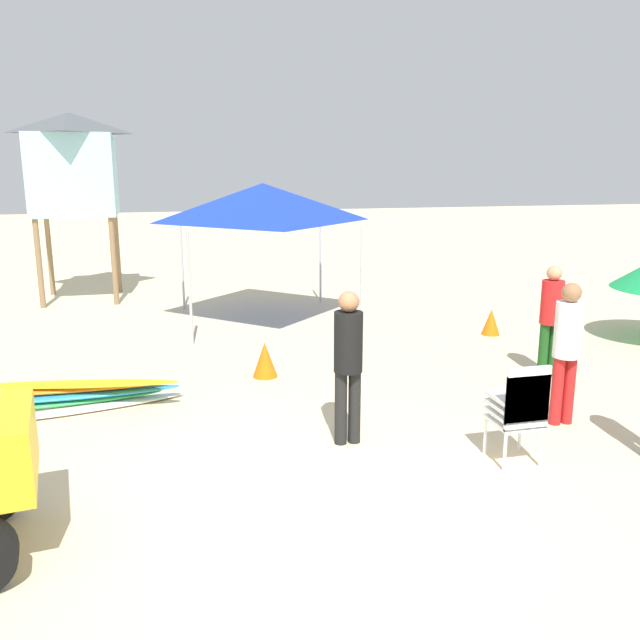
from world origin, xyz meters
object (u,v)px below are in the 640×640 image
stacked_plastic_chairs (520,406)px  surfboard_pile (82,395)px  lifeguard_tower (73,164)px  traffic_cone_far (491,322)px  traffic_cone_near (265,360)px  lifeguard_far_right (567,344)px  popup_canopy (263,203)px  lifeguard_near_left (348,357)px  lifeguard_near_right (551,314)px

stacked_plastic_chairs → surfboard_pile: stacked_plastic_chairs is taller
lifeguard_tower → traffic_cone_far: bearing=-34.6°
surfboard_pile → traffic_cone_near: traffic_cone_near is taller
lifeguard_far_right → popup_canopy: size_ratio=0.56×
traffic_cone_near → surfboard_pile: bearing=-162.6°
lifeguard_far_right → lifeguard_tower: bearing=124.2°
lifeguard_near_left → popup_canopy: bearing=89.4°
lifeguard_near_right → lifeguard_tower: bearing=133.2°
lifeguard_far_right → popup_canopy: bearing=112.8°
stacked_plastic_chairs → traffic_cone_far: size_ratio=2.29×
lifeguard_near_left → lifeguard_near_right: (3.57, 1.61, -0.06)m
lifeguard_tower → traffic_cone_far: lifeguard_tower is taller
surfboard_pile → lifeguard_tower: lifeguard_tower is taller
surfboard_pile → lifeguard_near_right: (6.60, -0.20, 0.76)m
popup_canopy → lifeguard_tower: size_ratio=0.74×
lifeguard_near_right → popup_canopy: size_ratio=0.53×
lifeguard_near_left → lifeguard_far_right: 2.69m
stacked_plastic_chairs → lifeguard_near_right: lifeguard_near_right is taller
lifeguard_far_right → traffic_cone_near: (-3.21, 2.67, -0.74)m
popup_canopy → traffic_cone_far: 4.91m
stacked_plastic_chairs → popup_canopy: (-1.51, 7.14, 1.71)m
lifeguard_far_right → traffic_cone_near: bearing=140.2°
lifeguard_near_left → popup_canopy: 6.33m
lifeguard_near_right → popup_canopy: 5.93m
surfboard_pile → lifeguard_far_right: 6.08m
lifeguard_near_right → lifeguard_tower: size_ratio=0.40×
lifeguard_near_right → lifeguard_far_right: size_ratio=0.96×
lifeguard_near_left → traffic_cone_far: size_ratio=3.62×
lifeguard_near_left → lifeguard_far_right: (2.69, -0.07, -0.01)m
surfboard_pile → lifeguard_near_right: lifeguard_near_right is taller
stacked_plastic_chairs → popup_canopy: size_ratio=0.35×
surfboard_pile → traffic_cone_near: (2.51, 0.78, 0.06)m
lifeguard_far_right → lifeguard_tower: lifeguard_tower is taller
lifeguard_near_left → lifeguard_far_right: lifeguard_near_left is taller
lifeguard_tower → traffic_cone_far: (7.68, -5.30, -2.85)m
stacked_plastic_chairs → traffic_cone_far: 5.57m
stacked_plastic_chairs → traffic_cone_far: stacked_plastic_chairs is taller
lifeguard_tower → traffic_cone_near: lifeguard_tower is taller
traffic_cone_near → traffic_cone_far: traffic_cone_near is taller
lifeguard_near_right → surfboard_pile: bearing=178.2°
lifeguard_near_left → popup_canopy: popup_canopy is taller
lifeguard_tower → popup_canopy: bearing=-40.1°
surfboard_pile → lifeguard_far_right: bearing=-18.3°
stacked_plastic_chairs → lifeguard_near_right: (1.99, 2.57, 0.31)m
stacked_plastic_chairs → traffic_cone_far: bearing=64.6°
lifeguard_near_left → traffic_cone_far: 5.72m
lifeguard_near_right → popup_canopy: (-3.50, 4.57, 1.41)m
lifeguard_near_left → lifeguard_tower: bearing=111.6°
lifeguard_near_right → traffic_cone_far: lifeguard_near_right is taller
traffic_cone_near → popup_canopy: bearing=80.7°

